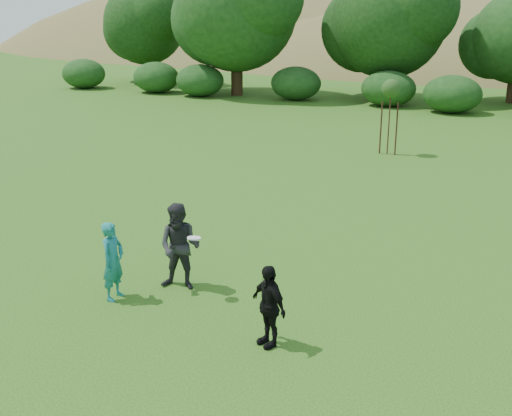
{
  "coord_description": "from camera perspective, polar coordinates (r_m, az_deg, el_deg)",
  "views": [
    {
      "loc": [
        6.02,
        -9.39,
        5.47
      ],
      "look_at": [
        0.0,
        3.0,
        1.1
      ],
      "focal_mm": 45.0,
      "sensor_mm": 36.0,
      "label": 1
    }
  ],
  "objects": [
    {
      "name": "sapling",
      "position": [
        24.81,
        11.91,
        10.16
      ],
      "size": [
        0.7,
        0.7,
        2.85
      ],
      "color": "#3D2218",
      "rests_on": "ground"
    },
    {
      "name": "hillside",
      "position": [
        80.04,
        20.6,
        3.88
      ],
      "size": [
        150.0,
        72.0,
        52.0
      ],
      "color": "olive",
      "rests_on": "ground"
    },
    {
      "name": "player_grey",
      "position": [
        12.84,
        -6.78,
        -3.45
      ],
      "size": [
        0.99,
        0.84,
        1.77
      ],
      "primitive_type": "imported",
      "rotation": [
        0.0,
        0.0,
        0.22
      ],
      "color": "#262629",
      "rests_on": "ground"
    },
    {
      "name": "player_teal",
      "position": [
        12.64,
        -12.6,
        -4.62
      ],
      "size": [
        0.4,
        0.59,
        1.56
      ],
      "primitive_type": "imported",
      "rotation": [
        0.0,
        0.0,
        1.63
      ],
      "color": "#197472",
      "rests_on": "ground"
    },
    {
      "name": "player_black",
      "position": [
        10.73,
        1.12,
        -8.68
      ],
      "size": [
        0.91,
        0.72,
        1.44
      ],
      "primitive_type": "imported",
      "rotation": [
        0.0,
        0.0,
        -0.51
      ],
      "color": "black",
      "rests_on": "ground"
    },
    {
      "name": "frisbee",
      "position": [
        12.3,
        -5.53,
        -2.68
      ],
      "size": [
        0.27,
        0.27,
        0.05
      ],
      "color": "white",
      "rests_on": "ground"
    },
    {
      "name": "ground",
      "position": [
        12.42,
        -6.13,
        -8.63
      ],
      "size": [
        120.0,
        120.0,
        0.0
      ],
      "primitive_type": "plane",
      "color": "#19470C",
      "rests_on": "ground"
    }
  ]
}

